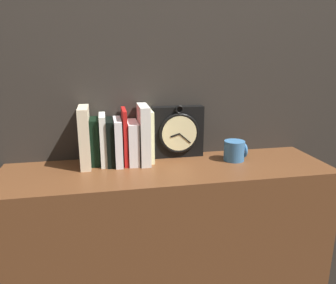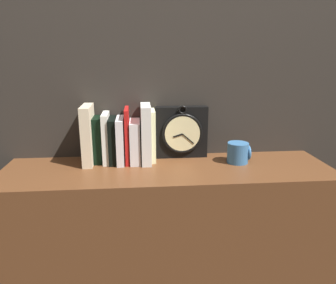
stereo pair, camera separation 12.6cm
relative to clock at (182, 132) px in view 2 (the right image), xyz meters
name	(u,v)px [view 2 (the right image)]	position (x,y,z in m)	size (l,w,h in m)	color
wall_back	(164,56)	(-0.07, 0.06, 0.32)	(6.00, 0.05, 2.60)	#2D2823
bookshelf	(168,263)	(-0.07, -0.14, -0.55)	(1.30, 0.36, 0.87)	brown
clock	(182,132)	(0.00, 0.00, 0.00)	(0.22, 0.06, 0.23)	black
book_slot0_cream	(88,135)	(-0.39, -0.05, 0.01)	(0.04, 0.15, 0.24)	beige
book_slot1_black	(98,139)	(-0.35, -0.03, -0.02)	(0.04, 0.11, 0.19)	black
book_slot2_white	(106,138)	(-0.32, -0.04, -0.01)	(0.02, 0.13, 0.20)	white
book_slot3_black	(113,140)	(-0.29, -0.04, -0.02)	(0.03, 0.14, 0.18)	black
book_slot4_white	(121,140)	(-0.26, -0.04, -0.02)	(0.03, 0.15, 0.19)	white
book_slot5_red	(127,135)	(-0.23, -0.04, 0.00)	(0.02, 0.14, 0.22)	red
book_slot6_white	(135,141)	(-0.20, -0.04, -0.02)	(0.04, 0.15, 0.17)	silver
book_slot7_white	(146,134)	(-0.15, -0.05, 0.01)	(0.04, 0.15, 0.24)	silver
book_slot8_cream	(153,135)	(-0.12, -0.03, 0.00)	(0.02, 0.12, 0.21)	beige
mug	(238,153)	(0.22, -0.10, -0.07)	(0.09, 0.09, 0.08)	teal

